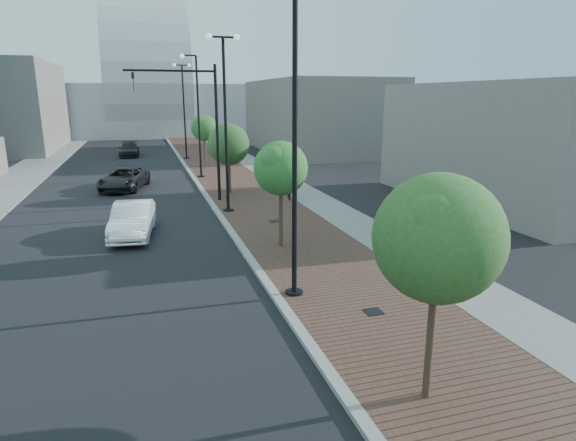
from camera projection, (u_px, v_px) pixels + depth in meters
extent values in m
cube|color=#4C2D23|center=(225.00, 166.00, 44.06)|extent=(7.00, 140.00, 0.12)
cube|color=slate|center=(254.00, 164.00, 44.81)|extent=(2.40, 140.00, 0.13)
cube|color=gray|center=(186.00, 167.00, 43.07)|extent=(0.30, 140.00, 0.14)
cube|color=slate|center=(25.00, 174.00, 39.41)|extent=(4.00, 140.00, 0.12)
imported|color=white|center=(133.00, 220.00, 21.97)|extent=(2.17, 4.84, 1.54)
imported|color=black|center=(124.00, 179.00, 33.05)|extent=(3.75, 5.77, 1.48)
imported|color=black|center=(129.00, 150.00, 51.27)|extent=(2.11, 4.94, 1.42)
imported|color=black|center=(291.00, 188.00, 29.08)|extent=(0.68, 0.50, 1.71)
cylinder|color=black|center=(294.00, 294.00, 15.44)|extent=(0.56, 0.56, 0.20)
cylinder|color=black|center=(295.00, 152.00, 14.31)|extent=(0.16, 0.16, 9.00)
cylinder|color=black|center=(228.00, 211.00, 26.56)|extent=(0.56, 0.56, 0.20)
cylinder|color=black|center=(226.00, 128.00, 25.42)|extent=(0.16, 0.16, 9.00)
cylinder|color=black|center=(223.00, 37.00, 24.30)|extent=(1.40, 0.10, 0.10)
sphere|color=silver|center=(209.00, 36.00, 24.10)|extent=(0.32, 0.32, 0.32)
sphere|color=silver|center=(236.00, 37.00, 24.49)|extent=(0.32, 0.32, 0.32)
cylinder|color=black|center=(201.00, 177.00, 37.67)|extent=(0.56, 0.56, 0.20)
cylinder|color=black|center=(199.00, 118.00, 36.54)|extent=(0.16, 0.16, 9.00)
cylinder|color=black|center=(189.00, 55.00, 35.27)|extent=(1.00, 0.10, 0.10)
sphere|color=silver|center=(182.00, 56.00, 35.15)|extent=(0.32, 0.32, 0.32)
cylinder|color=black|center=(187.00, 158.00, 48.79)|extent=(0.56, 0.56, 0.20)
cylinder|color=black|center=(184.00, 113.00, 47.65)|extent=(0.16, 0.16, 9.00)
cylinder|color=black|center=(182.00, 65.00, 46.53)|extent=(1.40, 0.10, 0.10)
sphere|color=silver|center=(174.00, 65.00, 46.33)|extent=(0.32, 0.32, 0.32)
sphere|color=silver|center=(189.00, 65.00, 46.72)|extent=(0.32, 0.32, 0.32)
cylinder|color=black|center=(217.00, 135.00, 28.36)|extent=(0.18, 0.18, 8.00)
cylinder|color=black|center=(170.00, 71.00, 26.75)|extent=(5.00, 0.12, 0.12)
imported|color=black|center=(133.00, 82.00, 26.34)|extent=(0.16, 0.20, 1.00)
cylinder|color=#382619|center=(431.00, 328.00, 9.77)|extent=(0.16, 0.16, 3.34)
sphere|color=#28591E|center=(438.00, 238.00, 9.29)|extent=(2.55, 2.55, 2.55)
sphere|color=#28591E|center=(446.00, 244.00, 9.74)|extent=(1.79, 1.79, 1.79)
sphere|color=#28591E|center=(435.00, 227.00, 8.85)|extent=(1.53, 1.53, 1.53)
cylinder|color=#382619|center=(281.00, 212.00, 19.98)|extent=(0.16, 0.16, 3.17)
sphere|color=#236623|center=(281.00, 168.00, 19.53)|extent=(2.21, 2.21, 2.21)
sphere|color=#236623|center=(288.00, 172.00, 19.97)|extent=(1.55, 1.55, 1.55)
sphere|color=#236623|center=(275.00, 162.00, 19.09)|extent=(1.33, 1.33, 1.33)
cylinder|color=#382619|center=(229.00, 171.00, 31.11)|extent=(0.16, 0.16, 3.03)
sphere|color=#244E1A|center=(229.00, 144.00, 30.68)|extent=(2.65, 2.65, 2.65)
sphere|color=#244E1A|center=(234.00, 147.00, 31.12)|extent=(1.86, 1.86, 1.86)
sphere|color=#244E1A|center=(225.00, 140.00, 30.24)|extent=(1.59, 1.59, 1.59)
cylinder|color=#382619|center=(205.00, 150.00, 42.19)|extent=(0.16, 0.16, 3.32)
sphere|color=#235F20|center=(204.00, 128.00, 41.72)|extent=(2.26, 2.26, 2.26)
sphere|color=#235F20|center=(208.00, 130.00, 42.17)|extent=(1.59, 1.59, 1.59)
sphere|color=#235F20|center=(201.00, 124.00, 41.27)|extent=(1.36, 1.36, 1.36)
cube|color=#AEB4B9|center=(149.00, 109.00, 83.20)|extent=(50.00, 28.00, 8.00)
cube|color=#635E59|center=(316.00, 116.00, 55.85)|extent=(12.00, 22.00, 8.00)
cube|color=slate|center=(521.00, 143.00, 28.75)|extent=(10.00, 16.00, 7.00)
cube|color=black|center=(374.00, 312.00, 14.09)|extent=(0.50, 0.50, 0.02)
cube|color=black|center=(274.00, 221.00, 24.28)|extent=(0.50, 0.50, 0.02)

